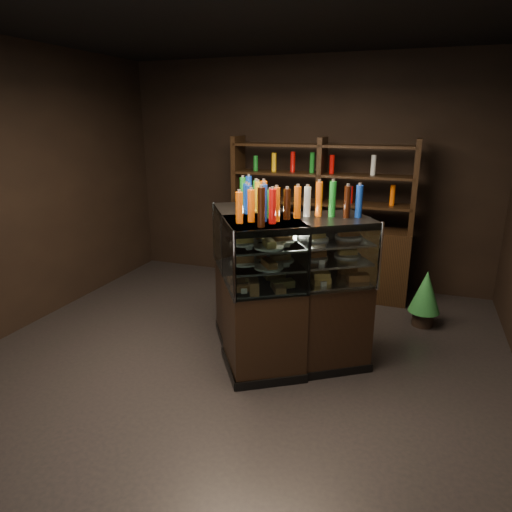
{
  "coord_description": "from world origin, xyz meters",
  "views": [
    {
      "loc": [
        1.48,
        -3.59,
        2.22
      ],
      "look_at": [
        0.18,
        0.03,
        1.06
      ],
      "focal_mm": 32.0,
      "sensor_mm": 36.0,
      "label": 1
    }
  ],
  "objects": [
    {
      "name": "display_case",
      "position": [
        0.32,
        0.18,
        0.47
      ],
      "size": [
        1.74,
        1.43,
        1.4
      ],
      "rotation": [
        0.0,
        0.0,
        -0.21
      ],
      "color": "black",
      "rests_on": "ground"
    },
    {
      "name": "ground",
      "position": [
        0.0,
        0.0,
        0.0
      ],
      "size": [
        5.0,
        5.0,
        0.0
      ],
      "primitive_type": "plane",
      "color": "black",
      "rests_on": "ground"
    },
    {
      "name": "bottles_top",
      "position": [
        0.32,
        0.18,
        1.54
      ],
      "size": [
        1.19,
        0.95,
        0.3
      ],
      "color": "black",
      "rests_on": "display_case"
    },
    {
      "name": "food_display",
      "position": [
        0.32,
        0.18,
        1.08
      ],
      "size": [
        1.36,
        1.09,
        0.43
      ],
      "color": "#D07C4A",
      "rests_on": "display_case"
    },
    {
      "name": "back_shelving",
      "position": [
        0.32,
        2.05,
        0.61
      ],
      "size": [
        2.28,
        0.42,
        2.0
      ],
      "rotation": [
        0.0,
        0.0,
        0.0
      ],
      "color": "black",
      "rests_on": "ground"
    },
    {
      "name": "room_shell",
      "position": [
        0.0,
        0.0,
        1.94
      ],
      "size": [
        5.02,
        5.02,
        3.01
      ],
      "color": "black",
      "rests_on": "ground"
    },
    {
      "name": "potted_conifer",
      "position": [
        1.66,
        1.42,
        0.41
      ],
      "size": [
        0.34,
        0.34,
        0.72
      ],
      "rotation": [
        0.0,
        0.0,
        -0.24
      ],
      "color": "black",
      "rests_on": "ground"
    }
  ]
}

